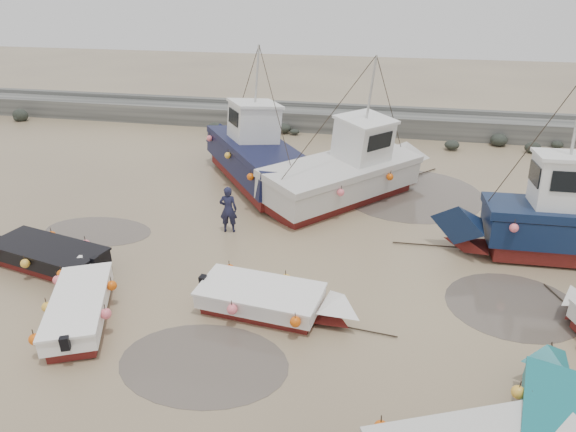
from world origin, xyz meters
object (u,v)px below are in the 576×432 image
(cabin_boat_2, at_px, (568,222))
(dinghy_2, at_px, (556,409))
(dinghy_4, at_px, (41,252))
(cabin_boat_1, at_px, (350,170))
(cabin_boat_0, at_px, (253,154))
(dinghy_5, at_px, (273,298))
(person, at_px, (229,231))
(dinghy_0, at_px, (82,299))

(cabin_boat_2, bearing_deg, dinghy_2, 165.21)
(dinghy_4, distance_m, cabin_boat_1, 12.72)
(cabin_boat_1, xyz_separation_m, cabin_boat_2, (7.96, -4.04, 0.03))
(cabin_boat_0, relative_size, cabin_boat_2, 1.05)
(dinghy_4, bearing_deg, dinghy_5, -84.45)
(dinghy_2, height_order, dinghy_5, same)
(dinghy_2, distance_m, person, 13.04)
(dinghy_4, relative_size, cabin_boat_1, 0.68)
(dinghy_2, relative_size, cabin_boat_2, 0.55)
(person, bearing_deg, cabin_boat_0, -92.31)
(cabin_boat_2, bearing_deg, person, 90.19)
(dinghy_0, distance_m, person, 6.92)
(dinghy_2, distance_m, dinghy_5, 7.60)
(person, bearing_deg, cabin_boat_1, -141.11)
(cabin_boat_2, distance_m, person, 12.08)
(dinghy_2, xyz_separation_m, cabin_boat_1, (-6.01, 12.86, 0.76))
(dinghy_4, relative_size, person, 3.49)
(dinghy_5, height_order, cabin_boat_1, cabin_boat_1)
(cabin_boat_0, height_order, person, cabin_boat_0)
(dinghy_5, xyz_separation_m, cabin_boat_2, (8.92, 5.76, 0.80))
(cabin_boat_1, bearing_deg, dinghy_0, -82.15)
(dinghy_0, height_order, cabin_boat_2, cabin_boat_2)
(person, bearing_deg, dinghy_0, 61.67)
(dinghy_0, xyz_separation_m, cabin_boat_0, (1.43, 12.60, 0.75))
(dinghy_0, bearing_deg, person, 47.93)
(dinghy_4, height_order, cabin_boat_2, cabin_boat_2)
(dinghy_4, xyz_separation_m, cabin_boat_1, (9.28, 8.66, 0.78))
(cabin_boat_1, relative_size, person, 5.10)
(dinghy_0, height_order, person, dinghy_0)
(cabin_boat_0, bearing_deg, person, -117.75)
(person, bearing_deg, cabin_boat_2, 172.86)
(cabin_boat_0, distance_m, cabin_boat_2, 13.92)
(dinghy_0, relative_size, cabin_boat_0, 0.58)
(dinghy_4, relative_size, cabin_boat_0, 0.62)
(dinghy_2, distance_m, dinghy_4, 15.85)
(dinghy_5, bearing_deg, cabin_boat_1, -179.02)
(dinghy_4, height_order, dinghy_5, same)
(dinghy_4, bearing_deg, cabin_boat_0, -10.35)
(dinghy_0, xyz_separation_m, dinghy_2, (12.25, -1.76, 0.02))
(dinghy_2, xyz_separation_m, person, (-10.04, 8.30, -0.56))
(dinghy_2, height_order, cabin_boat_1, cabin_boat_1)
(dinghy_0, distance_m, cabin_boat_2, 15.88)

